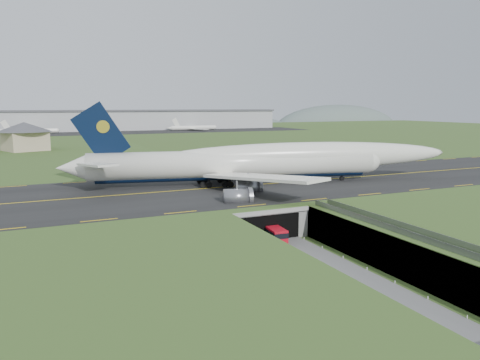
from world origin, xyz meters
name	(u,v)px	position (x,y,z in m)	size (l,w,h in m)	color
ground	(293,254)	(0.00, 0.00, 0.00)	(900.00, 900.00, 0.00)	#3C5221
airfield_deck	(293,237)	(0.00, 0.00, 3.00)	(800.00, 800.00, 6.00)	gray
trench_road	(317,267)	(0.00, -7.50, 0.10)	(12.00, 75.00, 0.20)	slate
taxiway	(220,188)	(0.00, 33.00, 6.09)	(800.00, 44.00, 0.18)	black
tunnel_portal	(251,214)	(0.00, 16.71, 3.33)	(17.00, 22.30, 6.00)	gray
guideway	(430,246)	(11.00, -19.11, 5.32)	(3.00, 53.00, 7.05)	#A8A8A3
jumbo_jet	(264,162)	(11.68, 33.95, 11.50)	(95.61, 60.49, 20.45)	white
shuttle_tram	(274,234)	(0.06, 6.88, 1.62)	(3.38, 7.39, 2.93)	red
service_building	(25,134)	(-41.67, 150.40, 13.14)	(28.58, 28.58, 12.06)	#C0AC8B
cargo_terminal	(87,120)	(-0.14, 299.41, 13.96)	(320.00, 67.00, 15.60)	#B2B2B2
distant_hills	(138,133)	(64.38, 430.00, -4.00)	(700.00, 91.00, 60.00)	#52635F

